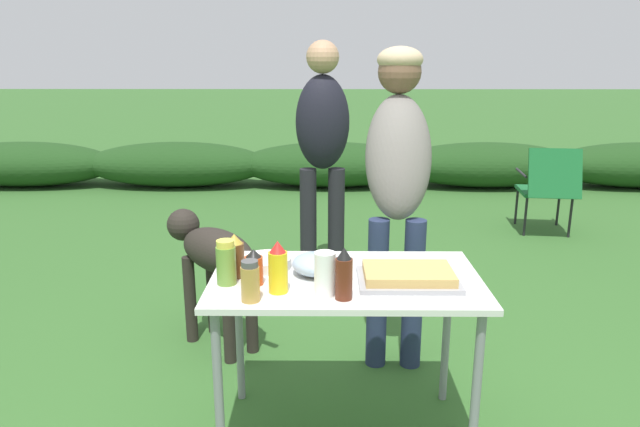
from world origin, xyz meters
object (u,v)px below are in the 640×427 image
relish_jar (226,263)px  standing_person_with_beanie (323,140)px  standing_person_in_dark_puffer (398,167)px  mustard_bottle (278,268)px  folding_table (345,294)px  bbq_sauce_bottle (344,275)px  spice_jar (250,281)px  camp_chair_green_behind_table (548,185)px  beer_bottle (235,256)px  plate_stack (267,262)px  food_tray (408,276)px  mixing_bowl (317,264)px  hot_sauce_bottle (254,268)px  dog (213,257)px  paper_cup_stack (325,274)px

relish_jar → standing_person_with_beanie: size_ratio=0.10×
standing_person_in_dark_puffer → mustard_bottle: bearing=-118.9°
folding_table → bbq_sauce_bottle: (-0.02, -0.22, 0.17)m
spice_jar → camp_chair_green_behind_table: 4.02m
relish_jar → beer_bottle: beer_bottle is taller
folding_table → standing_person_with_beanie: (-0.10, 1.90, 0.38)m
plate_stack → bbq_sauce_bottle: 0.46m
food_tray → relish_jar: relish_jar is taller
standing_person_with_beanie → mixing_bowl: bearing=-94.5°
food_tray → bbq_sauce_bottle: 0.32m
relish_jar → beer_bottle: (0.02, 0.08, -0.00)m
folding_table → standing_person_with_beanie: bearing=93.1°
standing_person_in_dark_puffer → relish_jar: bearing=-130.5°
food_tray → plate_stack: (-0.58, 0.17, -0.00)m
hot_sauce_bottle → folding_table: bearing=12.6°
mustard_bottle → bbq_sauce_bottle: (0.25, -0.06, -0.00)m
mixing_bowl → hot_sauce_bottle: (-0.24, -0.11, 0.02)m
mustard_bottle → bbq_sauce_bottle: size_ratio=1.02×
plate_stack → bbq_sauce_bottle: bearing=-46.0°
standing_person_with_beanie → spice_jar: bearing=-100.7°
hot_sauce_bottle → dog: size_ratio=0.19×
hot_sauce_bottle → beer_bottle: size_ratio=0.80×
food_tray → mixing_bowl: (-0.37, 0.09, 0.02)m
hot_sauce_bottle → standing_person_in_dark_puffer: 1.07m
plate_stack → paper_cup_stack: paper_cup_stack is taller
relish_jar → dog: 0.98m
paper_cup_stack → standing_person_in_dark_puffer: (0.38, 0.91, 0.24)m
paper_cup_stack → mustard_bottle: bearing=171.2°
hot_sauce_bottle → bbq_sauce_bottle: 0.38m
folding_table → hot_sauce_bottle: 0.40m
relish_jar → camp_chair_green_behind_table: 3.96m
spice_jar → camp_chair_green_behind_table: size_ratio=0.19×
hot_sauce_bottle → relish_jar: size_ratio=0.81×
camp_chair_green_behind_table → plate_stack: bearing=-122.2°
spice_jar → dog: spice_jar is taller
mixing_bowl → standing_person_with_beanie: bearing=89.5°
folding_table → relish_jar: relish_jar is taller
dog → plate_stack: bearing=-109.4°
food_tray → paper_cup_stack: 0.36m
hot_sauce_bottle → bbq_sauce_bottle: bearing=-21.9°
relish_jar → standing_person_in_dark_puffer: bearing=46.1°
food_tray → standing_person_in_dark_puffer: standing_person_in_dark_puffer is taller
folding_table → camp_chair_green_behind_table: 3.61m
beer_bottle → standing_person_with_beanie: 1.94m
spice_jar → beer_bottle: size_ratio=0.86×
food_tray → dog: 1.33m
dog → standing_person_in_dark_puffer: bearing=-53.5°
mustard_bottle → camp_chair_green_behind_table: bearing=54.5°
spice_jar → folding_table: bearing=34.2°
folding_table → camp_chair_green_behind_table: camp_chair_green_behind_table is taller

